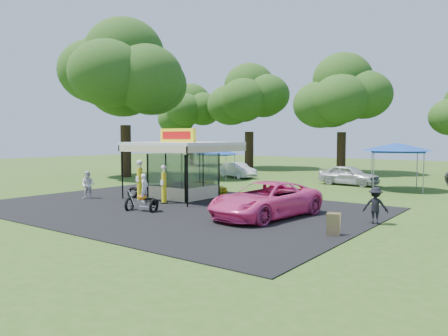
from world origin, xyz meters
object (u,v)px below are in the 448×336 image
Objects in this scene: gas_pump_left at (140,182)px; bg_car_c at (349,175)px; tent_west at (217,152)px; spectator_east_a at (375,206)px; spectator_west at (88,185)px; pink_sedan at (266,200)px; gas_pump_right at (164,185)px; tent_east at (397,147)px; a_frame_sign at (333,225)px; motorcycle at (143,197)px; gas_station_kiosk at (184,169)px; bg_car_a at (237,170)px; kiosk_car at (207,187)px.

gas_pump_left is 16.82m from bg_car_c.
spectator_east_a is at bearing -33.64° from tent_west.
gas_pump_left is 3.52m from spectator_west.
pink_sedan is at bearing 0.60° from gas_pump_left.
gas_pump_right is at bearing -173.70° from pink_sedan.
spectator_west reaches higher than pink_sedan.
tent_east is (3.77, -1.12, 2.21)m from bg_car_c.
motorcycle is at bearing 166.75° from a_frame_sign.
gas_station_kiosk is 1.28× the size of bg_car_a.
gas_station_kiosk is at bearing 168.49° from pink_sedan.
tent_west is at bearing 108.36° from bg_car_c.
spectator_west is (-4.27, -3.70, -0.95)m from gas_station_kiosk.
spectator_east_a is 20.75m from tent_west.
bg_car_c is at bearing 105.26° from pink_sedan.
spectator_east_a is at bearing 6.27° from gas_pump_right.
motorcycle is at bearing -70.59° from gas_station_kiosk.
motorcycle is 18.13m from bg_car_c.
spectator_west is at bearing 154.50° from bg_car_c.
gas_station_kiosk reaches higher than pink_sedan.
bg_car_a is (-5.04, 10.68, 0.22)m from kiosk_car.
spectator_west reaches higher than bg_car_a.
tent_east is at bearing 52.27° from gas_station_kiosk.
spectator_west is at bearing -85.39° from tent_west.
motorcycle is 2.22× the size of a_frame_sign.
pink_sedan is at bearing -168.20° from bg_car_c.
bg_car_a is (-16.87, 14.07, -0.09)m from spectator_east_a.
tent_west is at bearing 33.74° from kiosk_car.
bg_car_c is (-6.47, 14.10, -0.02)m from spectator_east_a.
spectator_west is 0.35× the size of tent_east.
tent_west is at bearing 63.39° from spectator_west.
spectator_west is 0.43× the size of tent_west.
bg_car_c is 1.18× the size of tent_west.
tent_east is (14.17, -1.09, 2.29)m from bg_car_a.
kiosk_car is at bearing -133.91° from bg_car_a.
motorcycle is 0.69× the size of kiosk_car.
tent_west reaches higher than spectator_east_a.
gas_station_kiosk is 2.56m from kiosk_car.
pink_sedan is 14.67m from tent_east.
a_frame_sign is (9.60, 0.46, -0.31)m from motorcycle.
motorcycle is 7.26m from kiosk_car.
spectator_east_a is 0.41× the size of tent_west.
gas_station_kiosk is 2.90m from gas_pump_left.
gas_station_kiosk is at bearing -127.73° from tent_east.
kiosk_car is at bearing 22.94° from spectator_west.
pink_sedan is at bearing 139.88° from a_frame_sign.
motorcycle reaches higher than kiosk_car.
bg_car_c is at bearing 93.01° from a_frame_sign.
bg_car_c is (3.65, 17.76, 0.01)m from motorcycle.
spectator_west is (-4.27, -5.91, 0.36)m from kiosk_car.
pink_sedan is (6.61, -0.20, -0.22)m from gas_pump_right.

